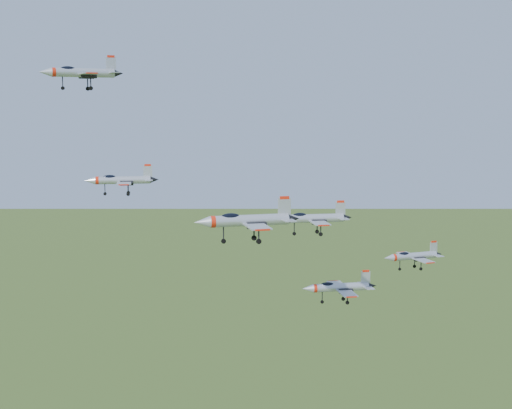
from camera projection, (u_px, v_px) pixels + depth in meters
name	position (u px, v px, depth m)	size (l,w,h in m)	color
jet_lead	(81.00, 72.00, 110.08)	(13.05, 10.87, 3.49)	#ADB2BB
jet_left_high	(121.00, 180.00, 103.23)	(10.68, 8.92, 2.86)	#ADB2BB
jet_right_high	(246.00, 220.00, 85.91)	(13.13, 10.85, 3.51)	#ADB2BB
jet_left_low	(312.00, 218.00, 116.45)	(13.37, 11.17, 3.58)	#ADB2BB
jet_right_low	(338.00, 287.00, 98.23)	(10.69, 8.91, 2.86)	#ADB2BB
jet_trail	(413.00, 256.00, 115.34)	(10.74, 8.83, 2.88)	#ADB2BB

